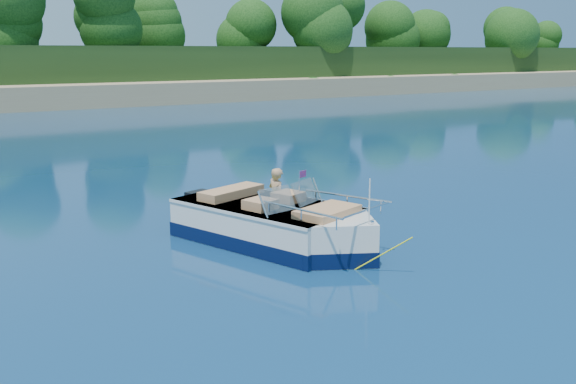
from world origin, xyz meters
The scene contains 5 objects.
ground centered at (0.00, 0.00, 0.00)m, with size 160.00×160.00×0.00m, color #0A2247.
treeline centered at (0.04, 41.01, 5.55)m, with size 150.00×7.12×8.19m.
motorboat centered at (-2.25, 2.58, 0.34)m, with size 2.87×5.03×1.74m.
tow_tube centered at (-0.88, 4.83, 0.10)m, with size 1.66×1.66×0.40m.
boy centered at (-0.99, 4.82, 0.00)m, with size 0.53×0.35×1.46m, color tan.
Camera 1 is at (-8.42, -7.47, 3.63)m, focal length 40.00 mm.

